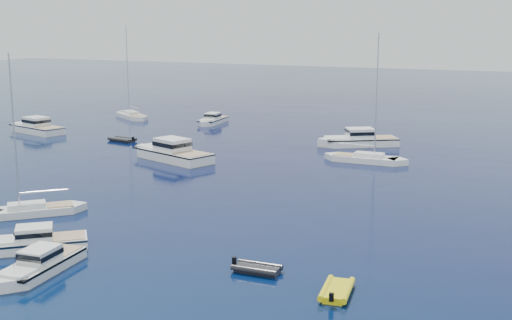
{
  "coord_description": "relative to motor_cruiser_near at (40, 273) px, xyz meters",
  "views": [
    {
      "loc": [
        21.78,
        -26.22,
        14.58
      ],
      "look_at": [
        -5.17,
        28.64,
        2.2
      ],
      "focal_mm": 46.97,
      "sensor_mm": 36.0,
      "label": 1
    }
  ],
  "objects": [
    {
      "name": "tender_grey_near",
      "position": [
        11.64,
        5.84,
        0.0
      ],
      "size": [
        3.1,
        1.89,
        0.95
      ],
      "primitive_type": null,
      "rotation": [
        0.0,
        0.0,
        4.77
      ],
      "color": "black",
      "rests_on": "ground"
    },
    {
      "name": "tender_yellow",
      "position": [
        17.06,
        4.78,
        0.0
      ],
      "size": [
        2.45,
        3.69,
        0.95
      ],
      "primitive_type": null,
      "rotation": [
        0.0,
        0.0,
        0.17
      ],
      "color": "yellow",
      "rests_on": "ground"
    },
    {
      "name": "sailboat_fore",
      "position": [
        -9.66,
        9.25,
        0.0
      ],
      "size": [
        7.76,
        8.01,
        13.02
      ],
      "primitive_type": null,
      "rotation": [
        0.0,
        0.0,
        2.38
      ],
      "color": "silver",
      "rests_on": "ground"
    },
    {
      "name": "sailboat_far_l",
      "position": [
        -36.05,
        57.82,
        0.0
      ],
      "size": [
        10.04,
        7.68,
        14.99
      ],
      "primitive_type": null,
      "rotation": [
        0.0,
        0.0,
        1.01
      ],
      "color": "silver",
      "rests_on": "ground"
    },
    {
      "name": "motor_cruiser_horizon",
      "position": [
        -21.44,
        58.2,
        0.0
      ],
      "size": [
        3.33,
        8.14,
        2.08
      ],
      "primitive_type": null,
      "rotation": [
        0.0,
        0.0,
        3.26
      ],
      "color": "white",
      "rests_on": "ground"
    },
    {
      "name": "motor_cruiser_left",
      "position": [
        -3.47,
        3.0,
        0.0
      ],
      "size": [
        7.37,
        6.94,
        2.04
      ],
      "primitive_type": null,
      "rotation": [
        0.0,
        0.0,
        2.3
      ],
      "color": "silver",
      "rests_on": "ground"
    },
    {
      "name": "motor_cruiser_centre",
      "position": [
        -11.91,
        32.42,
        0.0
      ],
      "size": [
        12.23,
        7.0,
        3.07
      ],
      "primitive_type": null,
      "rotation": [
        0.0,
        0.0,
        1.26
      ],
      "color": "white",
      "rests_on": "ground"
    },
    {
      "name": "ground",
      "position": [
        6.57,
        -2.1,
        0.0
      ],
      "size": [
        400.0,
        400.0,
        0.0
      ],
      "primitive_type": "plane",
      "color": "#072A4B",
      "rests_on": "ground"
    },
    {
      "name": "motor_cruiser_near",
      "position": [
        0.0,
        0.0,
        0.0
      ],
      "size": [
        3.18,
        7.64,
        1.95
      ],
      "primitive_type": null,
      "rotation": [
        0.0,
        0.0,
        3.27
      ],
      "color": "silver",
      "rests_on": "ground"
    },
    {
      "name": "tender_grey_far",
      "position": [
        -24.03,
        39.61,
        0.0
      ],
      "size": [
        3.98,
        2.48,
        0.95
      ],
      "primitive_type": null,
      "rotation": [
        0.0,
        0.0,
        1.45
      ],
      "color": "black",
      "rests_on": "ground"
    },
    {
      "name": "sailboat_centre",
      "position": [
        7.72,
        40.56,
        0.0
      ],
      "size": [
        9.8,
        2.84,
        14.29
      ],
      "primitive_type": null,
      "rotation": [
        0.0,
        0.0,
        4.74
      ],
      "color": "white",
      "rests_on": "ground"
    },
    {
      "name": "motor_cruiser_far_l",
      "position": [
        -39.12,
        40.13,
        0.0
      ],
      "size": [
        11.06,
        5.62,
        2.78
      ],
      "primitive_type": null,
      "rotation": [
        0.0,
        0.0,
        1.34
      ],
      "color": "white",
      "rests_on": "ground"
    },
    {
      "name": "motor_cruiser_distant",
      "position": [
        3.95,
        49.77,
        0.0
      ],
      "size": [
        10.61,
        8.57,
        2.78
      ],
      "primitive_type": null,
      "rotation": [
        0.0,
        0.0,
        2.16
      ],
      "color": "white",
      "rests_on": "ground"
    }
  ]
}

